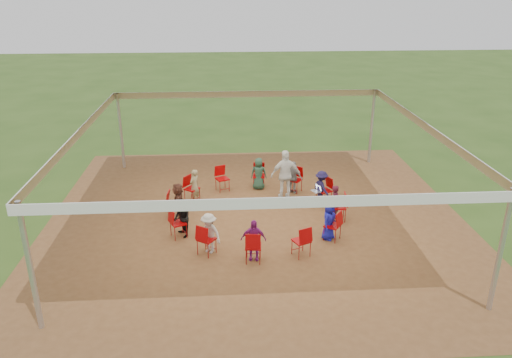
{
  "coord_description": "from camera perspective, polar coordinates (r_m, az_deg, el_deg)",
  "views": [
    {
      "loc": [
        -0.94,
        -14.13,
        6.98
      ],
      "look_at": [
        0.0,
        0.3,
        1.23
      ],
      "focal_mm": 35.0,
      "sensor_mm": 36.0,
      "label": 1
    }
  ],
  "objects": [
    {
      "name": "person_seated_7",
      "position": [
        13.35,
        -0.3,
        -6.96
      ],
      "size": [
        0.71,
        0.41,
        1.16
      ],
      "primitive_type": "imported",
      "rotation": [
        0.0,
        0.0,
        -0.1
      ],
      "color": "#8E1F79",
      "rests_on": "ground"
    },
    {
      "name": "chair_4",
      "position": [
        16.98,
        -7.34,
        -1.13
      ],
      "size": [
        0.6,
        0.6,
        0.9
      ],
      "primitive_type": null,
      "rotation": [
        0.0,
        0.0,
        -2.19
      ],
      "color": "#A10204",
      "rests_on": "ground"
    },
    {
      "name": "chair_1",
      "position": [
        17.66,
        4.47,
        -0.1
      ],
      "size": [
        0.6,
        0.6,
        0.9
      ],
      "primitive_type": null,
      "rotation": [
        0.0,
        0.0,
        2.52
      ],
      "color": "#A10204",
      "rests_on": "ground"
    },
    {
      "name": "person_seated_5",
      "position": [
        14.66,
        -8.46,
        -4.45
      ],
      "size": [
        0.53,
        0.65,
        1.16
      ],
      "primitive_type": "imported",
      "rotation": [
        0.0,
        0.0,
        -1.15
      ],
      "color": "black",
      "rests_on": "ground"
    },
    {
      "name": "chair_2",
      "position": [
        17.97,
        0.32,
        0.36
      ],
      "size": [
        0.46,
        0.48,
        0.9
      ],
      "primitive_type": null,
      "rotation": [
        0.0,
        0.0,
        3.04
      ],
      "color": "#A10204",
      "rests_on": "ground"
    },
    {
      "name": "dirt_patch",
      "position": [
        15.79,
        0.05,
        -4.54
      ],
      "size": [
        13.0,
        13.0,
        0.0
      ],
      "primitive_type": "plane",
      "color": "brown",
      "rests_on": "ground"
    },
    {
      "name": "tent",
      "position": [
        14.9,
        0.06,
        3.65
      ],
      "size": [
        10.33,
        10.33,
        3.0
      ],
      "color": "#B2B2B7",
      "rests_on": "ground"
    },
    {
      "name": "person_seated_9",
      "position": [
        15.66,
        9.07,
        -2.71
      ],
      "size": [
        0.32,
        0.45,
        1.16
      ],
      "primitive_type": "imported",
      "rotation": [
        0.0,
        0.0,
        1.47
      ],
      "color": "#40111F",
      "rests_on": "ground"
    },
    {
      "name": "person_seated_6",
      "position": [
        13.73,
        -5.39,
        -6.19
      ],
      "size": [
        0.83,
        0.74,
        1.16
      ],
      "primitive_type": "imported",
      "rotation": [
        0.0,
        0.0,
        -0.62
      ],
      "color": "#B9B2A6",
      "rests_on": "ground"
    },
    {
      "name": "ground",
      "position": [
        15.79,
        0.05,
        -4.56
      ],
      "size": [
        80.0,
        80.0,
        0.0
      ],
      "primitive_type": "plane",
      "color": "#2E4C17",
      "rests_on": "ground"
    },
    {
      "name": "chair_7",
      "position": [
        13.71,
        -5.68,
        -6.89
      ],
      "size": [
        0.6,
        0.6,
        0.9
      ],
      "primitive_type": null,
      "rotation": [
        0.0,
        0.0,
        -0.62
      ],
      "color": "#A10204",
      "rests_on": "ground"
    },
    {
      "name": "chair_3",
      "position": [
        17.73,
        -3.87,
        0.0
      ],
      "size": [
        0.56,
        0.57,
        0.9
      ],
      "primitive_type": null,
      "rotation": [
        0.0,
        0.0,
        -2.72
      ],
      "color": "#A10204",
      "rests_on": "ground"
    },
    {
      "name": "person_seated_2",
      "position": [
        17.81,
        0.31,
        0.63
      ],
      "size": [
        0.6,
        0.37,
        1.16
      ],
      "primitive_type": "imported",
      "rotation": [
        0.0,
        0.0,
        3.04
      ],
      "color": "#274B37",
      "rests_on": "ground"
    },
    {
      "name": "chair_9",
      "position": [
        13.63,
        5.2,
        -7.07
      ],
      "size": [
        0.56,
        0.57,
        0.9
      ],
      "primitive_type": null,
      "rotation": [
        0.0,
        0.0,
        0.42
      ],
      "color": "#A10204",
      "rests_on": "ground"
    },
    {
      "name": "person_seated_8",
      "position": [
        14.52,
        8.33,
        -4.7
      ],
      "size": [
        0.59,
        0.65,
        1.16
      ],
      "primitive_type": "imported",
      "rotation": [
        0.0,
        0.0,
        0.95
      ],
      "color": "#181BB0",
      "rests_on": "ground"
    },
    {
      "name": "cable_coil",
      "position": [
        16.64,
        -1.81,
        -3.07
      ],
      "size": [
        0.39,
        0.39,
        0.03
      ],
      "rotation": [
        0.0,
        0.0,
        0.3
      ],
      "color": "black",
      "rests_on": "ground"
    },
    {
      "name": "chair_11",
      "position": [
        15.73,
        9.48,
        -3.17
      ],
      "size": [
        0.48,
        0.46,
        0.9
      ],
      "primitive_type": null,
      "rotation": [
        0.0,
        0.0,
        1.47
      ],
      "color": "#A10204",
      "rests_on": "ground"
    },
    {
      "name": "person_seated_0",
      "position": [
        16.74,
        7.48,
        -0.97
      ],
      "size": [
        0.65,
        0.84,
        1.16
      ],
      "primitive_type": "imported",
      "rotation": [
        0.0,
        0.0,
        2.0
      ],
      "color": "#19143B",
      "rests_on": "ground"
    },
    {
      "name": "person_seated_1",
      "position": [
        17.51,
        4.3,
        0.19
      ],
      "size": [
        0.76,
        0.68,
        1.16
      ],
      "primitive_type": "imported",
      "rotation": [
        0.0,
        0.0,
        2.52
      ],
      "color": "gray",
      "rests_on": "ground"
    },
    {
      "name": "chair_5",
      "position": [
        15.89,
        -9.28,
        -2.91
      ],
      "size": [
        0.48,
        0.46,
        0.9
      ],
      "primitive_type": null,
      "rotation": [
        0.0,
        0.0,
        -1.67
      ],
      "color": "#A10204",
      "rests_on": "ground"
    },
    {
      "name": "chair_10",
      "position": [
        14.54,
        8.73,
        -5.29
      ],
      "size": [
        0.6,
        0.6,
        0.9
      ],
      "primitive_type": null,
      "rotation": [
        0.0,
        0.0,
        0.95
      ],
      "color": "#A10204",
      "rests_on": "ground"
    },
    {
      "name": "person_seated_4",
      "position": [
        15.81,
        -8.88,
        -2.47
      ],
      "size": [
        0.51,
        1.11,
        1.16
      ],
      "primitive_type": "imported",
      "rotation": [
        0.0,
        0.0,
        -1.67
      ],
      "color": "#583023",
      "rests_on": "ground"
    },
    {
      "name": "chair_6",
      "position": [
        14.68,
        -8.87,
        -5.02
      ],
      "size": [
        0.57,
        0.56,
        0.9
      ],
      "primitive_type": null,
      "rotation": [
        0.0,
        0.0,
        -1.15
      ],
      "color": "#A10204",
      "rests_on": "ground"
    },
    {
      "name": "chair_8",
      "position": [
        13.31,
        -0.32,
        -7.72
      ],
      "size": [
        0.46,
        0.48,
        0.9
      ],
      "primitive_type": null,
      "rotation": [
        0.0,
        0.0,
        -0.1
      ],
      "color": "#A10204",
      "rests_on": "ground"
    },
    {
      "name": "person_seated_3",
      "position": [
        16.86,
        -7.04,
        -0.79
      ],
      "size": [
        0.47,
        0.51,
        1.16
      ],
      "primitive_type": "imported",
      "rotation": [
        0.0,
        0.0,
        -2.19
      ],
      "color": "#92855A",
      "rests_on": "ground"
    },
    {
      "name": "chair_0",
      "position": [
        16.86,
        7.79,
        -1.33
      ],
      "size": [
        0.57,
        0.56,
        0.9
      ],
      "primitive_type": null,
      "rotation": [
        0.0,
        0.0,
        2.0
      ],
      "color": "#A10204",
      "rests_on": "ground"
    },
    {
      "name": "laptop",
      "position": [
        16.67,
        7.02,
        -1.17
      ],
      "size": [
        0.36,
        0.4,
        0.22
      ],
      "rotation": [
        0.0,
        0.0,
        2.0
      ],
      "color": "#B7B7BC",
      "rests_on": "ground"
    },
    {
      "name": "standing_person",
      "position": [
        16.94,
        3.4,
        0.49
      ],
      "size": [
        1.06,
        0.63,
        1.73
      ],
      "primitive_type": "imported",
      "rotation": [
        0.0,
        0.0,
        3.25
      ],
      "color": "white",
      "rests_on": "ground"
    }
  ]
}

